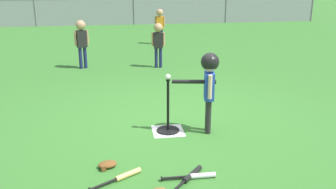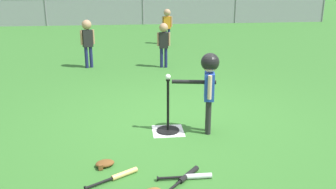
% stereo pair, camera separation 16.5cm
% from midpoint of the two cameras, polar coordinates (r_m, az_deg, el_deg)
% --- Properties ---
extents(ground_plane, '(60.00, 60.00, 0.00)m').
position_cam_midpoint_polar(ground_plane, '(5.73, 2.20, -4.03)').
color(ground_plane, '#336B28').
extents(home_plate, '(0.44, 0.44, 0.01)m').
position_cam_midpoint_polar(home_plate, '(5.37, 0.88, -5.54)').
color(home_plate, white).
rests_on(home_plate, ground_plane).
extents(batting_tee, '(0.32, 0.32, 0.77)m').
position_cam_midpoint_polar(batting_tee, '(5.32, 0.89, -4.31)').
color(batting_tee, black).
rests_on(batting_tee, ground_plane).
extents(baseball_on_tee, '(0.07, 0.07, 0.07)m').
position_cam_midpoint_polar(baseball_on_tee, '(5.10, 0.93, 2.69)').
color(baseball_on_tee, white).
rests_on(baseball_on_tee, batting_tee).
extents(batter_child, '(0.63, 0.32, 1.14)m').
position_cam_midpoint_polar(batter_child, '(5.11, 7.15, 2.65)').
color(batter_child, '#262626').
rests_on(batter_child, ground_plane).
extents(fielder_deep_left, '(0.32, 0.21, 1.08)m').
position_cam_midpoint_polar(fielder_deep_left, '(11.71, 0.28, 10.98)').
color(fielder_deep_left, '#191E4C').
rests_on(fielder_deep_left, ground_plane).
extents(fielder_deep_right, '(0.31, 0.21, 1.04)m').
position_cam_midpoint_polar(fielder_deep_right, '(8.77, -0.12, 8.38)').
color(fielder_deep_right, '#191E4C').
rests_on(fielder_deep_right, ground_plane).
extents(fielder_near_left, '(0.31, 0.22, 1.12)m').
position_cam_midpoint_polar(fielder_near_left, '(8.92, -11.60, 8.50)').
color(fielder_near_left, '#191E4C').
rests_on(fielder_near_left, ground_plane).
extents(spare_bat_silver, '(0.61, 0.06, 0.06)m').
position_cam_midpoint_polar(spare_bat_silver, '(4.22, 4.87, -12.28)').
color(spare_bat_silver, silver).
rests_on(spare_bat_silver, ground_plane).
extents(spare_bat_wood, '(0.57, 0.39, 0.06)m').
position_cam_midpoint_polar(spare_bat_wood, '(4.25, -6.27, -12.13)').
color(spare_bat_wood, '#DBB266').
rests_on(spare_bat_wood, ground_plane).
extents(spare_bat_black, '(0.50, 0.57, 0.06)m').
position_cam_midpoint_polar(spare_bat_black, '(4.20, 3.77, -12.43)').
color(spare_bat_black, black).
rests_on(spare_bat_black, ground_plane).
extents(glove_near_bats, '(0.25, 0.22, 0.07)m').
position_cam_midpoint_polar(glove_near_bats, '(4.50, -8.52, -10.33)').
color(glove_near_bats, brown).
rests_on(glove_near_bats, ground_plane).
extents(outfield_fence, '(16.06, 0.06, 1.15)m').
position_cam_midpoint_polar(outfield_fence, '(16.25, -3.51, 12.72)').
color(outfield_fence, slate).
rests_on(outfield_fence, ground_plane).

